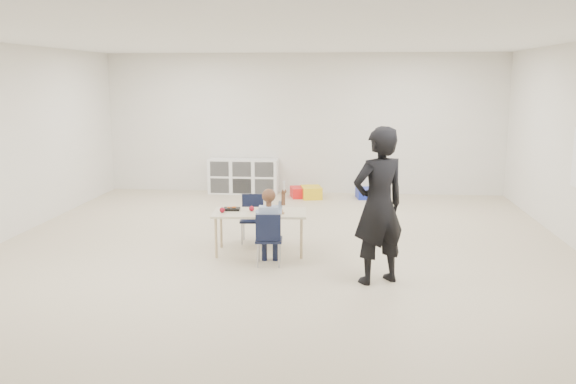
# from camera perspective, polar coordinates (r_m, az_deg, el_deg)

# --- Properties ---
(room) EXTENTS (9.00, 9.02, 2.80)m
(room) POSITION_cam_1_polar(r_m,az_deg,el_deg) (7.86, -0.89, 3.98)
(room) COLOR beige
(room) RESTS_ON ground
(table) EXTENTS (1.27, 0.70, 0.56)m
(table) POSITION_cam_1_polar(r_m,az_deg,el_deg) (8.15, -2.64, -3.77)
(table) COLOR beige
(table) RESTS_ON ground
(chair_near) EXTENTS (0.35, 0.33, 0.68)m
(chair_near) POSITION_cam_1_polar(r_m,az_deg,el_deg) (7.62, -1.80, -4.39)
(chair_near) COLOR black
(chair_near) RESTS_ON ground
(chair_far) EXTENTS (0.35, 0.33, 0.68)m
(chair_far) POSITION_cam_1_polar(r_m,az_deg,el_deg) (8.66, -3.38, -2.56)
(chair_far) COLOR black
(chair_far) RESTS_ON ground
(child) EXTENTS (0.48, 0.48, 1.06)m
(child) POSITION_cam_1_polar(r_m,az_deg,el_deg) (7.57, -1.81, -2.96)
(child) COLOR #AEC7EC
(child) RESTS_ON chair_near
(lunch_tray_near) EXTENTS (0.23, 0.17, 0.03)m
(lunch_tray_near) POSITION_cam_1_polar(r_m,az_deg,el_deg) (8.12, -1.74, -1.70)
(lunch_tray_near) COLOR black
(lunch_tray_near) RESTS_ON table
(lunch_tray_far) EXTENTS (0.23, 0.17, 0.03)m
(lunch_tray_far) POSITION_cam_1_polar(r_m,az_deg,el_deg) (8.21, -5.30, -1.60)
(lunch_tray_far) COLOR black
(lunch_tray_far) RESTS_ON table
(milk_carton) EXTENTS (0.07, 0.07, 0.10)m
(milk_carton) POSITION_cam_1_polar(r_m,az_deg,el_deg) (7.93, -2.40, -1.74)
(milk_carton) COLOR white
(milk_carton) RESTS_ON table
(bread_roll) EXTENTS (0.09, 0.09, 0.07)m
(bread_roll) POSITION_cam_1_polar(r_m,az_deg,el_deg) (7.98, -0.77, -1.77)
(bread_roll) COLOR #BB7F4C
(bread_roll) RESTS_ON table
(apple_near) EXTENTS (0.07, 0.07, 0.07)m
(apple_near) POSITION_cam_1_polar(r_m,az_deg,el_deg) (8.12, -3.43, -1.56)
(apple_near) COLOR maroon
(apple_near) RESTS_ON table
(apple_far) EXTENTS (0.07, 0.07, 0.07)m
(apple_far) POSITION_cam_1_polar(r_m,az_deg,el_deg) (8.06, -6.18, -1.69)
(apple_far) COLOR maroon
(apple_far) RESTS_ON table
(cubby_shelf) EXTENTS (1.40, 0.40, 0.70)m
(cubby_shelf) POSITION_cam_1_polar(r_m,az_deg,el_deg) (12.37, -4.19, 1.49)
(cubby_shelf) COLOR white
(cubby_shelf) RESTS_ON ground
(adult) EXTENTS (0.78, 0.70, 1.79)m
(adult) POSITION_cam_1_polar(r_m,az_deg,el_deg) (6.91, 8.48, -1.29)
(adult) COLOR black
(adult) RESTS_ON ground
(bin_red) EXTENTS (0.41, 0.48, 0.20)m
(bin_red) POSITION_cam_1_polar(r_m,az_deg,el_deg) (11.96, 1.08, -0.02)
(bin_red) COLOR red
(bin_red) RESTS_ON ground
(bin_yellow) EXTENTS (0.46, 0.54, 0.23)m
(bin_yellow) POSITION_cam_1_polar(r_m,az_deg,el_deg) (11.88, 2.20, -0.03)
(bin_yellow) COLOR yellow
(bin_yellow) RESTS_ON ground
(bin_blue) EXTENTS (0.38, 0.45, 0.20)m
(bin_blue) POSITION_cam_1_polar(r_m,az_deg,el_deg) (11.95, 7.22, -0.11)
(bin_blue) COLOR #1526A4
(bin_blue) RESTS_ON ground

